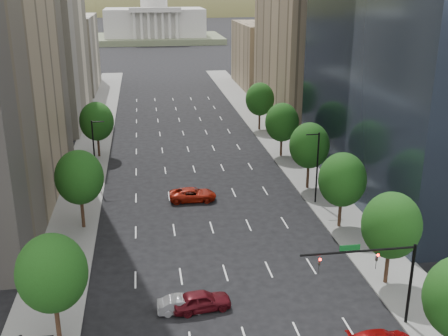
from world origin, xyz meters
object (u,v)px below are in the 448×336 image
capitol (155,22)px  car_red_far (193,195)px  traffic_signal (382,269)px  car_maroon (201,301)px  car_silver (183,304)px

capitol → car_red_far: 191.78m
capitol → car_red_far: size_ratio=10.30×
traffic_signal → car_red_far: size_ratio=1.57×
car_maroon → car_red_far: (1.56, 23.69, -0.03)m
car_silver → car_red_far: 23.99m
car_maroon → car_silver: 1.56m
capitol → car_maroon: size_ratio=12.11×
traffic_signal → car_silver: 16.19m
capitol → car_maroon: (-2.87, -215.31, -7.73)m
car_red_far → capitol: bearing=1.1°
traffic_signal → capitol: capitol is taller
car_silver → capitol: bearing=-2.1°
capitol → car_silver: (-4.42, -215.40, -7.88)m
car_silver → car_red_far: bearing=-8.4°
capitol → car_silver: bearing=-91.2°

